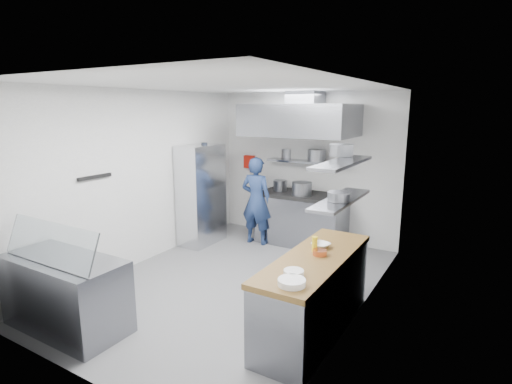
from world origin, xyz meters
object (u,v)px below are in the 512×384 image
Objects in this scene: display_case at (66,293)px; chef at (256,201)px; wire_rack at (201,195)px; gas_range at (301,220)px.

chef is at bearing 84.28° from display_case.
wire_rack is (-0.90, -0.49, 0.11)m from chef.
gas_range is at bearing 74.98° from display_case.
wire_rack is (-1.63, -0.92, 0.48)m from gas_range.
wire_rack is 3.27m from display_case.
wire_rack is at bearing 25.48° from chef.
chef is 0.88× the size of wire_rack.
chef is at bearing 28.78° from wire_rack.
chef is at bearing -150.02° from gas_range.
chef reaches higher than gas_range.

